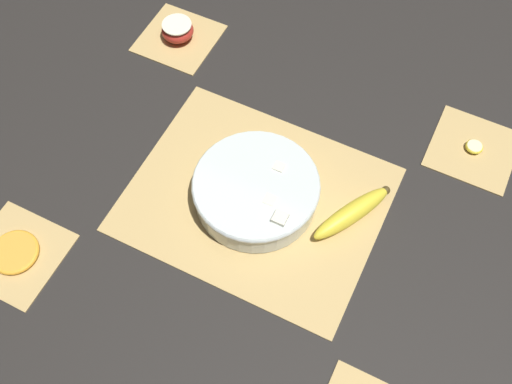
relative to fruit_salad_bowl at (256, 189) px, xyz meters
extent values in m
plane|color=black|center=(0.00, 0.00, -0.04)|extent=(6.00, 6.00, 0.00)
cube|color=tan|center=(0.00, 0.00, -0.04)|extent=(0.48, 0.39, 0.01)
cube|color=#3D2D19|center=(-0.19, 0.00, -0.03)|extent=(0.01, 0.38, 0.00)
cube|color=#3D2D19|center=(-0.13, 0.00, -0.03)|extent=(0.01, 0.38, 0.00)
cube|color=#3D2D19|center=(-0.08, 0.00, -0.03)|extent=(0.01, 0.38, 0.00)
cube|color=#3D2D19|center=(-0.03, 0.00, -0.03)|extent=(0.01, 0.38, 0.00)
cube|color=#3D2D19|center=(0.03, 0.00, -0.03)|extent=(0.01, 0.38, 0.00)
cube|color=#3D2D19|center=(0.08, 0.00, -0.03)|extent=(0.01, 0.38, 0.00)
cube|color=#3D2D19|center=(0.13, 0.00, -0.03)|extent=(0.01, 0.38, 0.00)
cube|color=#3D2D19|center=(0.19, 0.00, -0.03)|extent=(0.01, 0.38, 0.00)
cube|color=tan|center=(-0.35, -0.30, -0.04)|extent=(0.17, 0.17, 0.01)
cube|color=#3D2D19|center=(-0.38, -0.30, -0.03)|extent=(0.00, 0.16, 0.00)
cube|color=#3D2D19|center=(-0.32, -0.30, -0.03)|extent=(0.00, 0.16, 0.00)
cube|color=tan|center=(-0.35, 0.30, -0.04)|extent=(0.17, 0.17, 0.01)
cube|color=#3D2D19|center=(-0.39, 0.30, -0.03)|extent=(0.00, 0.16, 0.00)
cube|color=#3D2D19|center=(-0.35, 0.30, -0.03)|extent=(0.00, 0.16, 0.00)
cube|color=#3D2D19|center=(-0.31, 0.30, -0.03)|extent=(0.00, 0.16, 0.00)
cube|color=tan|center=(0.35, 0.30, -0.04)|extent=(0.17, 0.17, 0.01)
cube|color=#3D2D19|center=(0.30, 0.30, -0.03)|extent=(0.00, 0.16, 0.00)
cube|color=#3D2D19|center=(0.33, 0.30, -0.03)|extent=(0.00, 0.16, 0.00)
cube|color=#3D2D19|center=(0.37, 0.30, -0.03)|extent=(0.00, 0.16, 0.00)
cube|color=#3D2D19|center=(0.40, 0.30, -0.03)|extent=(0.00, 0.16, 0.00)
cylinder|color=silver|center=(0.00, 0.00, 0.00)|extent=(0.24, 0.24, 0.06)
torus|color=silver|center=(0.00, 0.00, 0.02)|extent=(0.24, 0.24, 0.01)
cylinder|color=beige|center=(-0.08, 0.00, 0.00)|extent=(0.03, 0.03, 0.01)
cylinder|color=beige|center=(0.02, -0.08, 0.01)|extent=(0.03, 0.03, 0.01)
cylinder|color=beige|center=(-0.01, 0.09, 0.01)|extent=(0.03, 0.03, 0.01)
cylinder|color=beige|center=(0.06, 0.02, -0.01)|extent=(0.03, 0.03, 0.01)
cylinder|color=beige|center=(0.06, 0.07, 0.01)|extent=(0.03, 0.03, 0.01)
cylinder|color=beige|center=(-0.02, 0.01, 0.00)|extent=(0.02, 0.02, 0.01)
cylinder|color=beige|center=(0.04, -0.08, 0.01)|extent=(0.03, 0.03, 0.01)
cube|color=#EFEACC|center=(-0.03, 0.05, -0.02)|extent=(0.03, 0.03, 0.03)
cube|color=#EFEACC|center=(0.00, -0.04, 0.00)|extent=(0.03, 0.03, 0.03)
cube|color=#EFEACC|center=(0.02, 0.05, 0.02)|extent=(0.02, 0.02, 0.02)
cube|color=#EFEACC|center=(0.04, -0.01, -0.02)|extent=(0.03, 0.03, 0.03)
cube|color=#EFEACC|center=(-0.06, -0.03, -0.02)|extent=(0.03, 0.03, 0.03)
cube|color=#EFEACC|center=(-0.04, -0.06, -0.01)|extent=(0.03, 0.03, 0.03)
cube|color=#EFEACC|center=(-0.09, -0.04, 0.00)|extent=(0.02, 0.02, 0.02)
cube|color=#EFEACC|center=(0.04, -0.06, -0.01)|extent=(0.02, 0.02, 0.02)
cube|color=#EFEACC|center=(0.01, 0.01, 0.00)|extent=(0.03, 0.03, 0.03)
cube|color=#EFEACC|center=(0.07, -0.05, 0.02)|extent=(0.03, 0.03, 0.03)
cube|color=#EFEACC|center=(0.02, 0.08, 0.00)|extent=(0.03, 0.03, 0.03)
cube|color=#EFEACC|center=(0.04, -0.02, 0.01)|extent=(0.02, 0.02, 0.02)
ellipsoid|color=#F9A338|center=(-0.05, 0.02, -0.01)|extent=(0.03, 0.02, 0.01)
ellipsoid|color=#F9A338|center=(0.01, 0.03, -0.02)|extent=(0.03, 0.02, 0.01)
ellipsoid|color=#B2231E|center=(-0.05, 0.06, 0.02)|extent=(0.03, 0.02, 0.02)
ellipsoid|color=#B2231E|center=(0.08, 0.00, 0.01)|extent=(0.03, 0.01, 0.01)
ellipsoid|color=#F9A338|center=(0.06, 0.08, -0.02)|extent=(0.03, 0.02, 0.01)
ellipsoid|color=yellow|center=(0.18, 0.04, -0.01)|extent=(0.12, 0.18, 0.04)
sphere|color=#473819|center=(0.22, 0.12, -0.01)|extent=(0.02, 0.02, 0.02)
ellipsoid|color=#B72D23|center=(-0.35, 0.30, -0.01)|extent=(0.07, 0.07, 0.04)
cylinder|color=#EFEACC|center=(-0.35, 0.30, 0.00)|extent=(0.07, 0.07, 0.00)
cylinder|color=#F9A338|center=(-0.35, -0.30, -0.03)|extent=(0.08, 0.08, 0.01)
torus|color=#F4A82D|center=(-0.35, -0.30, -0.03)|extent=(0.09, 0.09, 0.01)
cylinder|color=beige|center=(0.35, 0.30, -0.03)|extent=(0.03, 0.03, 0.01)
torus|color=yellow|center=(0.35, 0.30, -0.03)|extent=(0.04, 0.04, 0.01)
camera|label=1|loc=(0.25, -0.51, 0.98)|focal=42.00mm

